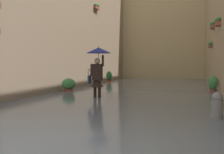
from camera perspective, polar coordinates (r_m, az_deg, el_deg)
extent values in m
plane|color=gray|center=(14.09, 6.48, -3.26)|extent=(60.00, 60.00, 0.00)
cube|color=slate|center=(14.08, 6.48, -2.89)|extent=(8.12, 27.06, 0.18)
cube|color=brown|center=(15.75, 20.74, 9.99)|extent=(0.20, 0.70, 0.18)
ellipsoid|color=#387F3D|center=(15.77, 20.75, 10.57)|extent=(0.28, 0.76, 0.24)
cube|color=#9E563D|center=(12.79, 21.79, 10.52)|extent=(0.20, 0.70, 0.18)
ellipsoid|color=#387F3D|center=(12.82, 21.80, 11.22)|extent=(0.28, 0.76, 0.24)
cube|color=brown|center=(16.82, 20.37, 6.24)|extent=(0.20, 0.70, 0.18)
ellipsoid|color=#428947|center=(16.83, 20.38, 6.78)|extent=(0.28, 0.76, 0.24)
cube|color=gray|center=(15.86, -10.54, 15.83)|extent=(1.80, 25.06, 10.15)
cube|color=#9E563D|center=(18.15, -3.30, 14.58)|extent=(0.20, 0.70, 0.18)
ellipsoid|color=#2D7033|center=(18.19, -3.30, 15.08)|extent=(0.28, 0.76, 0.24)
cube|color=tan|center=(25.90, 10.97, 14.42)|extent=(10.92, 1.80, 13.47)
cube|color=#4C4233|center=(10.44, -3.66, -5.07)|extent=(0.12, 0.24, 0.10)
cylinder|color=black|center=(10.39, -3.67, -2.75)|extent=(0.12, 0.12, 0.75)
cube|color=#4C4233|center=(10.38, -2.71, -5.11)|extent=(0.12, 0.24, 0.10)
cylinder|color=black|center=(10.33, -2.72, -2.78)|extent=(0.12, 0.12, 0.75)
cube|color=black|center=(10.32, -3.20, 1.07)|extent=(0.39, 0.23, 0.64)
cone|color=black|center=(10.34, -3.20, -1.36)|extent=(0.51, 0.51, 0.28)
sphere|color=#DBB293|center=(10.31, -3.21, 3.45)|extent=(0.23, 0.23, 0.23)
cylinder|color=black|center=(10.25, -1.98, 3.52)|extent=(0.09, 0.09, 0.44)
cylinder|color=black|center=(10.39, -4.42, 1.51)|extent=(0.09, 0.09, 0.48)
cylinder|color=black|center=(10.30, -2.89, 4.31)|extent=(0.02, 0.02, 0.53)
cone|color=navy|center=(10.31, -2.90, 5.77)|extent=(0.96, 0.96, 0.22)
cylinder|color=black|center=(10.32, -2.90, 6.54)|extent=(0.01, 0.01, 0.08)
cube|color=#334766|center=(10.41, -4.86, -0.56)|extent=(0.07, 0.28, 0.32)
torus|color=#334766|center=(10.40, -4.87, 0.98)|extent=(0.03, 0.30, 0.30)
cylinder|color=brown|center=(12.82, 20.84, -3.25)|extent=(0.32, 0.32, 0.34)
torus|color=brown|center=(12.80, 20.85, -2.48)|extent=(0.36, 0.36, 0.04)
ellipsoid|color=#428947|center=(12.78, 20.87, -1.11)|extent=(0.42, 0.42, 0.61)
cylinder|color=#9E563D|center=(18.97, -0.64, -1.20)|extent=(0.36, 0.36, 0.33)
torus|color=brown|center=(18.96, -0.64, -0.70)|extent=(0.40, 0.40, 0.04)
ellipsoid|color=#23602D|center=(18.94, -0.64, 0.28)|extent=(0.41, 0.41, 0.65)
cylinder|color=#9E563D|center=(12.79, -9.29, -3.23)|extent=(0.41, 0.41, 0.29)
torus|color=brown|center=(12.77, -9.30, -2.58)|extent=(0.44, 0.44, 0.04)
ellipsoid|color=#428947|center=(12.75, -9.31, -1.44)|extent=(0.64, 0.64, 0.51)
cylinder|color=gray|center=(6.86, 21.57, -7.16)|extent=(0.28, 0.28, 0.62)
sphere|color=gray|center=(6.81, 21.63, -4.07)|extent=(0.25, 0.25, 0.25)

